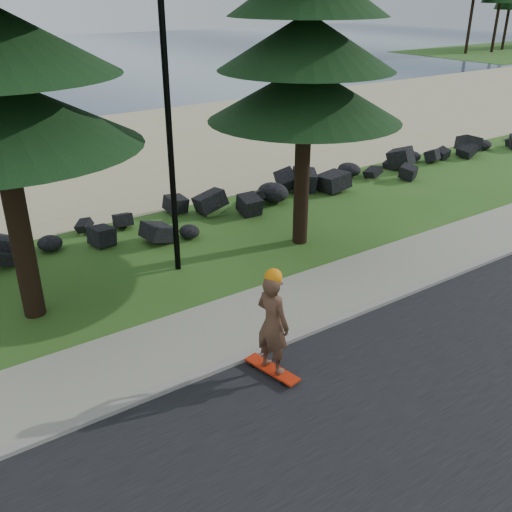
# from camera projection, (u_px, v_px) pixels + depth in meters

# --- Properties ---
(ground) EXTENTS (160.00, 160.00, 0.00)m
(ground) POSITION_uv_depth(u_px,v_px,m) (251.00, 326.00, 11.67)
(ground) COLOR #2B571B
(ground) RESTS_ON ground
(road) EXTENTS (160.00, 7.00, 0.02)m
(road) POSITION_uv_depth(u_px,v_px,m) (423.00, 462.00, 8.31)
(road) COLOR black
(road) RESTS_ON ground
(kerb) EXTENTS (160.00, 0.20, 0.10)m
(kerb) POSITION_uv_depth(u_px,v_px,m) (277.00, 344.00, 10.98)
(kerb) COLOR gray
(kerb) RESTS_ON ground
(sidewalk) EXTENTS (160.00, 2.00, 0.08)m
(sidewalk) POSITION_uv_depth(u_px,v_px,m) (245.00, 320.00, 11.80)
(sidewalk) COLOR gray
(sidewalk) RESTS_ON ground
(beach_sand) EXTENTS (160.00, 15.00, 0.01)m
(beach_sand) POSITION_uv_depth(u_px,v_px,m) (46.00, 163.00, 22.48)
(beach_sand) COLOR tan
(beach_sand) RESTS_ON ground
(seawall_boulders) EXTENTS (60.00, 2.40, 1.10)m
(seawall_boulders) POSITION_uv_depth(u_px,v_px,m) (138.00, 237.00, 15.85)
(seawall_boulders) COLOR black
(seawall_boulders) RESTS_ON ground
(lamp_post) EXTENTS (0.25, 0.14, 8.14)m
(lamp_post) POSITION_uv_depth(u_px,v_px,m) (167.00, 97.00, 12.29)
(lamp_post) COLOR black
(lamp_post) RESTS_ON ground
(skateboarder) EXTENTS (0.57, 1.16, 2.09)m
(skateboarder) POSITION_uv_depth(u_px,v_px,m) (273.00, 324.00, 9.77)
(skateboarder) COLOR red
(skateboarder) RESTS_ON ground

